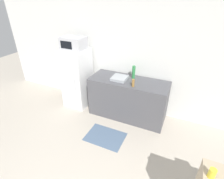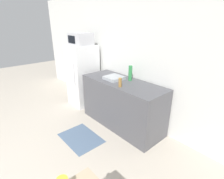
% 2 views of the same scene
% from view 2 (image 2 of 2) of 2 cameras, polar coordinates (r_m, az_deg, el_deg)
% --- Properties ---
extents(wall_back, '(8.00, 0.06, 2.60)m').
position_cam_2_polar(wall_back, '(3.41, 10.23, 9.11)').
color(wall_back, silver).
rests_on(wall_back, ground_plane).
extents(refrigerator, '(0.59, 0.66, 1.48)m').
position_cam_2_polar(refrigerator, '(4.40, -9.50, 4.45)').
color(refrigerator, silver).
rests_on(refrigerator, ground_plane).
extents(microwave, '(0.54, 0.40, 0.27)m').
position_cam_2_polar(microwave, '(4.22, -10.27, 15.91)').
color(microwave, '#BCBCC1').
rests_on(microwave, refrigerator).
extents(counter, '(1.75, 0.67, 0.94)m').
position_cam_2_polar(counter, '(3.51, 3.26, -4.62)').
color(counter, '#4C4C51').
rests_on(counter, ground_plane).
extents(sink_basin, '(0.33, 0.33, 0.06)m').
position_cam_2_polar(sink_basin, '(3.45, 0.63, 3.84)').
color(sink_basin, '#9EA3A8').
rests_on(sink_basin, counter).
extents(bottle_tall, '(0.07, 0.07, 0.29)m').
position_cam_2_polar(bottle_tall, '(3.36, 5.99, 5.32)').
color(bottle_tall, '#2D7F42').
rests_on(bottle_tall, counter).
extents(bottle_short, '(0.06, 0.06, 0.16)m').
position_cam_2_polar(bottle_short, '(3.04, 2.66, 2.33)').
color(bottle_short, olive).
rests_on(bottle_short, counter).
extents(kitchen_rug, '(0.79, 0.56, 0.01)m').
position_cam_2_polar(kitchen_rug, '(3.39, -10.11, -15.27)').
color(kitchen_rug, slate).
rests_on(kitchen_rug, ground_plane).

